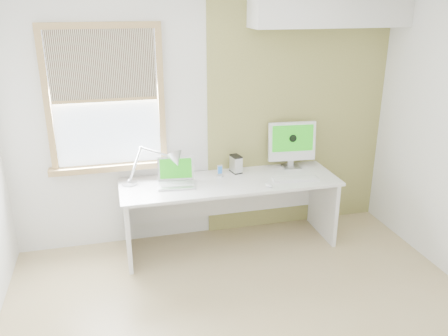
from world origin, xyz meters
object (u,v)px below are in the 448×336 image
object	(u,v)px
desk	(228,196)
external_drive	(236,164)
laptop	(176,178)
desk_lamp	(167,162)
imac	(292,142)

from	to	relation	value
desk	external_drive	world-z (taller)	external_drive
laptop	external_drive	distance (m)	0.68
desk	desk_lamp	distance (m)	0.73
laptop	desk	bearing A→B (deg)	0.28
laptop	external_drive	size ratio (longest dim) A/B	2.12
external_drive	imac	xyz separation A→B (m)	(0.62, 0.01, 0.19)
desk	external_drive	bearing A→B (deg)	52.92
external_drive	imac	world-z (taller)	imac
desk_lamp	laptop	distance (m)	0.18
desk_lamp	laptop	world-z (taller)	desk_lamp
desk	desk_lamp	world-z (taller)	desk_lamp
desk	desk_lamp	size ratio (longest dim) A/B	3.26
desk_lamp	laptop	bearing A→B (deg)	-51.53
desk_lamp	external_drive	distance (m)	0.74
imac	external_drive	bearing A→B (deg)	-179.09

